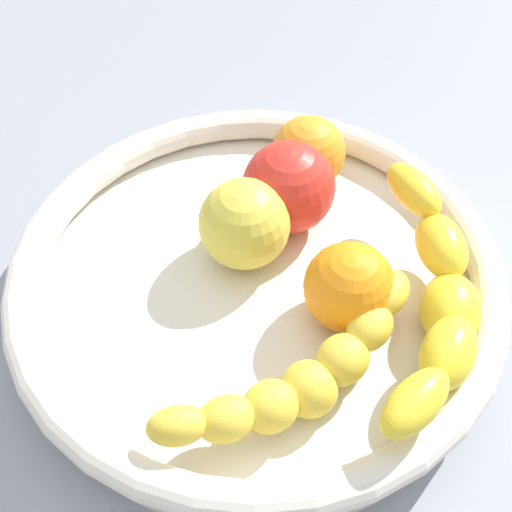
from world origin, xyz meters
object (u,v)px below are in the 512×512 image
(banana_draped_right, at_px, (303,376))
(orange_front, at_px, (308,153))
(banana_draped_left, at_px, (438,298))
(tomato_red, at_px, (289,187))
(apple_yellow, at_px, (244,224))
(fruit_bowl, at_px, (256,282))
(orange_mid_left, at_px, (349,287))

(banana_draped_right, xyz_separation_m, orange_front, (-0.10, 0.17, 0.00))
(banana_draped_left, xyz_separation_m, tomato_red, (-0.14, 0.03, 0.00))
(apple_yellow, bearing_deg, fruit_bowl, -38.92)
(orange_front, height_order, apple_yellow, apple_yellow)
(fruit_bowl, relative_size, apple_yellow, 5.31)
(banana_draped_left, bearing_deg, banana_draped_right, -115.02)
(fruit_bowl, bearing_deg, tomato_red, 102.79)
(banana_draped_right, distance_m, apple_yellow, 0.13)
(fruit_bowl, distance_m, banana_draped_right, 0.10)
(fruit_bowl, height_order, banana_draped_left, banana_draped_left)
(banana_draped_left, height_order, orange_front, orange_front)
(banana_draped_left, distance_m, apple_yellow, 0.14)
(orange_mid_left, bearing_deg, fruit_bowl, -170.33)
(fruit_bowl, height_order, apple_yellow, apple_yellow)
(banana_draped_right, xyz_separation_m, apple_yellow, (-0.10, 0.08, 0.01))
(fruit_bowl, relative_size, orange_mid_left, 5.73)
(orange_mid_left, bearing_deg, banana_draped_left, 24.85)
(apple_yellow, relative_size, tomato_red, 0.95)
(fruit_bowl, distance_m, tomato_red, 0.08)
(banana_draped_left, relative_size, tomato_red, 2.98)
(orange_front, xyz_separation_m, tomato_red, (0.01, -0.05, 0.01))
(fruit_bowl, xyz_separation_m, apple_yellow, (-0.02, 0.02, 0.03))
(orange_front, relative_size, orange_mid_left, 0.96)
(orange_mid_left, height_order, tomato_red, tomato_red)
(apple_yellow, bearing_deg, tomato_red, 81.59)
(banana_draped_right, bearing_deg, orange_mid_left, 96.47)
(fruit_bowl, bearing_deg, banana_draped_left, 16.66)
(orange_mid_left, xyz_separation_m, apple_yellow, (-0.09, 0.01, 0.00))
(orange_mid_left, relative_size, tomato_red, 0.88)
(fruit_bowl, height_order, orange_front, orange_front)
(tomato_red, bearing_deg, fruit_bowl, -77.21)
(fruit_bowl, relative_size, banana_draped_left, 1.69)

